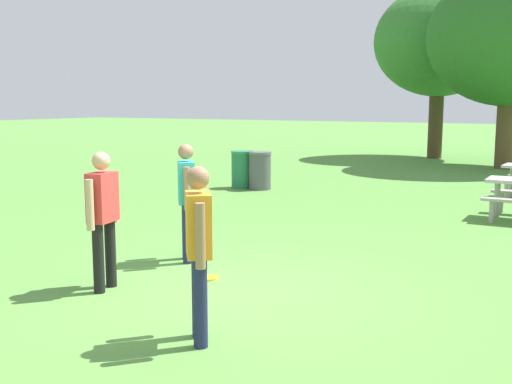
# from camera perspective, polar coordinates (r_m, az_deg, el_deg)

# --- Properties ---
(ground_plane) EXTENTS (120.00, 120.00, 0.00)m
(ground_plane) POSITION_cam_1_polar(r_m,az_deg,el_deg) (7.23, -1.59, -9.42)
(ground_plane) COLOR #568E3D
(person_thrower) EXTENTS (0.41, 0.50, 1.64)m
(person_thrower) POSITION_cam_1_polar(r_m,az_deg,el_deg) (8.52, -6.49, -0.23)
(person_thrower) COLOR #1E234C
(person_thrower) RESTS_ON ground
(person_catcher) EXTENTS (0.41, 0.50, 1.64)m
(person_catcher) POSITION_cam_1_polar(r_m,az_deg,el_deg) (5.61, -5.35, -4.71)
(person_catcher) COLOR #1E234C
(person_catcher) RESTS_ON ground
(person_bystander) EXTENTS (0.29, 0.60, 1.64)m
(person_bystander) POSITION_cam_1_polar(r_m,az_deg,el_deg) (7.38, -14.04, -1.76)
(person_bystander) COLOR black
(person_bystander) RESTS_ON ground
(frisbee) EXTENTS (0.25, 0.25, 0.03)m
(frisbee) POSITION_cam_1_polar(r_m,az_deg,el_deg) (7.83, -4.39, -7.94)
(frisbee) COLOR yellow
(frisbee) RESTS_ON ground
(trash_can_beside_table) EXTENTS (0.59, 0.59, 0.96)m
(trash_can_beside_table) POSITION_cam_1_polar(r_m,az_deg,el_deg) (15.58, 0.36, 2.02)
(trash_can_beside_table) COLOR #515156
(trash_can_beside_table) RESTS_ON ground
(trash_can_further_along) EXTENTS (0.59, 0.59, 0.96)m
(trash_can_further_along) POSITION_cam_1_polar(r_m,az_deg,el_deg) (15.85, -1.28, 2.13)
(trash_can_further_along) COLOR #237047
(trash_can_further_along) RESTS_ON ground
(tree_tall_left) EXTENTS (4.98, 4.98, 6.64)m
(tree_tall_left) POSITION_cam_1_polar(r_m,az_deg,el_deg) (25.39, 16.64, 13.21)
(tree_tall_left) COLOR #4C3823
(tree_tall_left) RESTS_ON ground
(tree_broad_center) EXTENTS (5.33, 5.33, 6.59)m
(tree_broad_center) POSITION_cam_1_polar(r_m,az_deg,el_deg) (22.14, 22.57, 13.18)
(tree_broad_center) COLOR brown
(tree_broad_center) RESTS_ON ground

